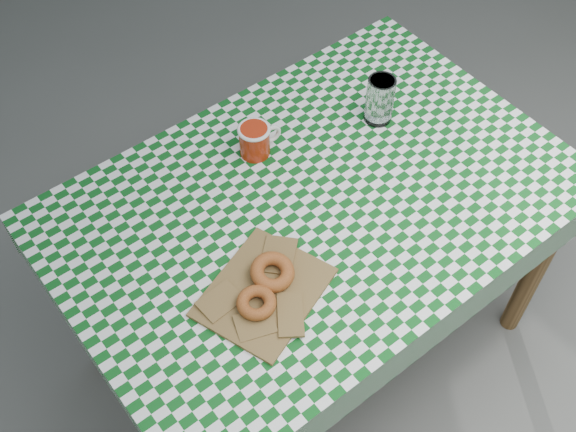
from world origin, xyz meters
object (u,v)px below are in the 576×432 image
object	(u,v)px
paper_bag	(264,292)
table	(312,280)
coffee_mug	(254,141)
drinking_glass	(380,100)

from	to	relation	value
paper_bag	table	bearing A→B (deg)	27.73
coffee_mug	drinking_glass	world-z (taller)	drinking_glass
table	coffee_mug	bearing A→B (deg)	96.89
coffee_mug	drinking_glass	xyz separation A→B (m)	(0.34, -0.11, 0.02)
table	drinking_glass	distance (m)	0.56
coffee_mug	drinking_glass	size ratio (longest dim) A/B	1.17
table	coffee_mug	world-z (taller)	coffee_mug
table	paper_bag	size ratio (longest dim) A/B	4.53
paper_bag	drinking_glass	bearing A→B (deg)	23.77
coffee_mug	drinking_glass	bearing A→B (deg)	-8.06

